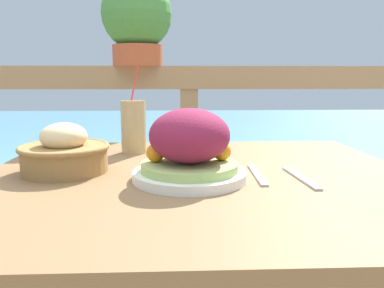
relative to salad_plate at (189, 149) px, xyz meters
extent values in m
cube|color=olive|center=(0.02, 0.04, -0.09)|extent=(0.99, 0.86, 0.04)
cube|color=olive|center=(-0.41, 0.42, -0.45)|extent=(0.06, 0.06, 0.68)
cube|color=olive|center=(0.46, 0.42, -0.45)|extent=(0.06, 0.06, 0.68)
cube|color=#937551|center=(0.02, 0.75, 0.15)|extent=(2.80, 0.08, 0.09)
cube|color=#937551|center=(0.02, 0.75, -0.34)|extent=(0.07, 0.07, 0.89)
cube|color=#568EA8|center=(0.02, 3.25, -0.58)|extent=(12.00, 4.00, 0.41)
cylinder|color=white|center=(0.00, 0.00, -0.06)|extent=(0.25, 0.25, 0.02)
cylinder|color=#A8C66B|center=(0.00, 0.00, -0.04)|extent=(0.21, 0.21, 0.02)
ellipsoid|color=maroon|center=(0.00, 0.00, 0.03)|extent=(0.17, 0.17, 0.12)
sphere|color=orange|center=(0.07, 0.02, -0.01)|extent=(0.04, 0.04, 0.04)
sphere|color=orange|center=(-0.07, 0.01, -0.01)|extent=(0.04, 0.04, 0.04)
cylinder|color=tan|center=(-0.15, 0.30, 0.01)|extent=(0.07, 0.07, 0.15)
cylinder|color=red|center=(-0.16, 0.31, 0.08)|extent=(0.05, 0.04, 0.21)
cylinder|color=olive|center=(-0.29, 0.08, -0.04)|extent=(0.19, 0.19, 0.06)
torus|color=olive|center=(-0.29, 0.08, -0.01)|extent=(0.20, 0.20, 0.01)
ellipsoid|color=beige|center=(-0.29, 0.08, 0.02)|extent=(0.11, 0.11, 0.06)
cylinder|color=#A34C2D|center=(-0.18, 0.75, 0.24)|extent=(0.20, 0.20, 0.08)
sphere|color=#3D7A38|center=(-0.18, 0.75, 0.39)|extent=(0.27, 0.27, 0.27)
cube|color=silver|center=(0.15, 0.03, -0.06)|extent=(0.02, 0.18, 0.00)
cube|color=silver|center=(0.24, 0.00, -0.06)|extent=(0.03, 0.18, 0.00)
camera|label=1|loc=(-0.03, -0.78, 0.15)|focal=35.00mm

